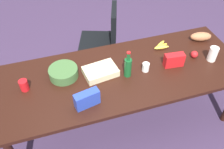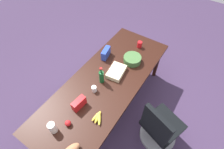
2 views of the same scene
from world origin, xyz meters
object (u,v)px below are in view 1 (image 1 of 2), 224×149
at_px(wine_bottle, 128,67).
at_px(salad_bowl, 63,73).
at_px(paper_cup, 146,67).
at_px(apple_red, 194,54).
at_px(office_chair, 102,47).
at_px(banana_bunch, 161,46).
at_px(red_solo_cup, 24,85).
at_px(conference_table, 123,77).
at_px(chip_bag_red, 174,60).
at_px(mayo_jar, 213,54).
at_px(bread_loaf, 201,37).
at_px(chip_bag_blue, 87,99).
at_px(sheet_cake, 100,71).

xyz_separation_m(wine_bottle, salad_bowl, (-0.60, 0.17, -0.06)).
bearing_deg(paper_cup, apple_red, 4.07).
bearing_deg(office_chair, banana_bunch, -54.79).
height_order(red_solo_cup, banana_bunch, red_solo_cup).
height_order(apple_red, red_solo_cup, red_solo_cup).
relative_size(conference_table, office_chair, 2.62).
bearing_deg(red_solo_cup, conference_table, -3.60).
height_order(chip_bag_red, apple_red, chip_bag_red).
bearing_deg(salad_bowl, mayo_jar, -8.24).
xyz_separation_m(bread_loaf, chip_bag_blue, (-1.46, -0.54, 0.02)).
xyz_separation_m(red_solo_cup, banana_bunch, (1.48, 0.19, -0.03)).
relative_size(office_chair, mayo_jar, 6.00).
xyz_separation_m(wine_bottle, apple_red, (0.77, 0.05, -0.07)).
xyz_separation_m(salad_bowl, paper_cup, (0.79, -0.16, -0.00)).
distance_m(chip_bag_red, banana_bunch, 0.31).
bearing_deg(paper_cup, sheet_cake, 169.16).
bearing_deg(bread_loaf, red_solo_cup, -174.58).
relative_size(chip_bag_red, banana_bunch, 1.12).
height_order(office_chair, bread_loaf, office_chair).
xyz_separation_m(chip_bag_blue, red_solo_cup, (-0.51, 0.35, -0.02)).
height_order(office_chair, salad_bowl, office_chair).
xyz_separation_m(conference_table, mayo_jar, (0.94, -0.09, 0.15)).
height_order(mayo_jar, apple_red, mayo_jar).
bearing_deg(chip_bag_red, conference_table, 174.41).
distance_m(chip_bag_red, sheet_cake, 0.75).
bearing_deg(red_solo_cup, wine_bottle, -6.29).
distance_m(salad_bowl, red_solo_cup, 0.38).
relative_size(wine_bottle, banana_bunch, 1.63).
height_order(office_chair, banana_bunch, office_chair).
relative_size(bread_loaf, banana_bunch, 1.35).
relative_size(paper_cup, banana_bunch, 0.51).
bearing_deg(office_chair, bread_loaf, -35.58).
height_order(chip_bag_blue, red_solo_cup, chip_bag_blue).
height_order(mayo_jar, red_solo_cup, mayo_jar).
xyz_separation_m(paper_cup, bread_loaf, (0.80, 0.28, 0.01)).
xyz_separation_m(wine_bottle, banana_bunch, (0.50, 0.30, -0.09)).
bearing_deg(sheet_cake, apple_red, -2.48).
bearing_deg(paper_cup, mayo_jar, -4.47).
xyz_separation_m(salad_bowl, bread_loaf, (1.60, 0.12, 0.00)).
xyz_separation_m(chip_bag_red, salad_bowl, (-1.10, 0.18, -0.02)).
distance_m(conference_table, chip_bag_blue, 0.54).
relative_size(salad_bowl, red_solo_cup, 2.56).
bearing_deg(chip_bag_red, sheet_cake, 172.50).
height_order(salad_bowl, bread_loaf, bread_loaf).
bearing_deg(chip_bag_red, salad_bowl, 170.86).
distance_m(sheet_cake, banana_bunch, 0.78).
xyz_separation_m(conference_table, paper_cup, (0.22, -0.04, 0.11)).
relative_size(office_chair, banana_bunch, 5.36).
xyz_separation_m(paper_cup, banana_bunch, (0.31, 0.29, -0.02)).
bearing_deg(wine_bottle, office_chair, 89.54).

